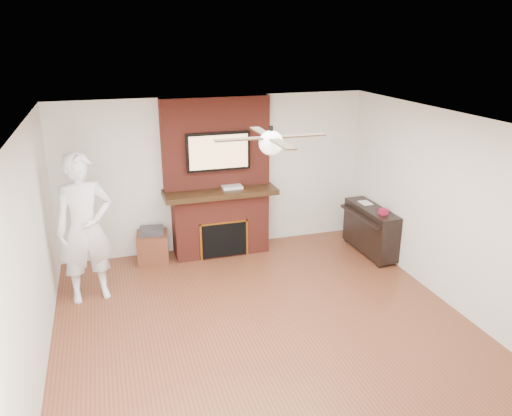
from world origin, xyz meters
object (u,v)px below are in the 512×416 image
object	(u,v)px
person	(85,228)
piano	(370,229)
side_table	(153,246)
fireplace	(219,193)

from	to	relation	value
person	piano	xyz separation A→B (m)	(4.33, 0.19, -0.59)
person	side_table	world-z (taller)	person
side_table	piano	world-z (taller)	piano
piano	side_table	bearing A→B (deg)	166.12
fireplace	person	distance (m)	2.26
side_table	fireplace	bearing A→B (deg)	9.98
fireplace	side_table	bearing A→B (deg)	-176.51
side_table	piano	bearing A→B (deg)	-5.90
fireplace	side_table	xyz separation A→B (m)	(-1.10, -0.07, -0.74)
side_table	piano	xyz separation A→B (m)	(3.41, -0.75, 0.17)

